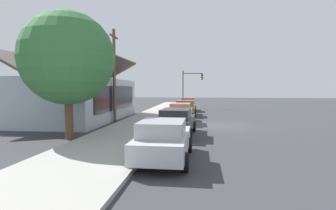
{
  "coord_description": "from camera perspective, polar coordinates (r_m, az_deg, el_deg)",
  "views": [
    {
      "loc": [
        -20.02,
        1.39,
        2.77
      ],
      "look_at": [
        1.13,
        3.86,
        1.43
      ],
      "focal_mm": 28.53,
      "sensor_mm": 36.0,
      "label": 1
    }
  ],
  "objects": [
    {
      "name": "car_silver",
      "position": [
        10.24,
        -0.95,
        -7.43
      ],
      "size": [
        4.48,
        2.07,
        1.59
      ],
      "rotation": [
        0.0,
        0.0,
        -0.01
      ],
      "color": "silver",
      "rests_on": "ground"
    },
    {
      "name": "car_olive",
      "position": [
        26.89,
        3.77,
        -0.58
      ],
      "size": [
        4.85,
        2.09,
        1.59
      ],
      "rotation": [
        0.0,
        0.0,
        0.0
      ],
      "color": "olive",
      "rests_on": "ground"
    },
    {
      "name": "car_charcoal",
      "position": [
        15.66,
        1.88,
        -3.59
      ],
      "size": [
        4.81,
        2.18,
        1.59
      ],
      "rotation": [
        0.0,
        0.0,
        -0.05
      ],
      "color": "#2D3035",
      "rests_on": "ground"
    },
    {
      "name": "fire_hydrant_red",
      "position": [
        14.71,
        -4.47,
        -5.32
      ],
      "size": [
        0.22,
        0.22,
        0.71
      ],
      "color": "red",
      "rests_on": "sidewalk_curb"
    },
    {
      "name": "utility_pole_wooden",
      "position": [
        22.07,
        -11.41,
        6.53
      ],
      "size": [
        1.8,
        0.24,
        7.5
      ],
      "color": "brown",
      "rests_on": "ground"
    },
    {
      "name": "sidewalk_curb",
      "position": [
        20.64,
        -5.19,
        -3.92
      ],
      "size": [
        60.0,
        4.2,
        0.16
      ],
      "primitive_type": "cube",
      "color": "#A3A099",
      "rests_on": "ground"
    },
    {
      "name": "car_cherry",
      "position": [
        32.75,
        4.25,
        0.16
      ],
      "size": [
        4.58,
        2.04,
        1.59
      ],
      "rotation": [
        0.0,
        0.0,
        0.03
      ],
      "color": "red",
      "rests_on": "ground"
    },
    {
      "name": "traffic_light_main",
      "position": [
        36.75,
        4.88,
        4.7
      ],
      "size": [
        0.37,
        2.79,
        5.2
      ],
      "color": "#383833",
      "rests_on": "ground"
    },
    {
      "name": "shade_tree",
      "position": [
        15.45,
        -20.64,
        9.29
      ],
      "size": [
        5.0,
        5.0,
        6.88
      ],
      "color": "brown",
      "rests_on": "ground"
    },
    {
      "name": "ground_plane",
      "position": [
        20.26,
        10.55,
        -4.33
      ],
      "size": [
        120.0,
        120.0,
        0.0
      ],
      "primitive_type": "plane",
      "color": "#38383D"
    },
    {
      "name": "car_coral",
      "position": [
        21.38,
        2.73,
        -1.67
      ],
      "size": [
        4.65,
        1.97,
        1.59
      ],
      "rotation": [
        0.0,
        0.0,
        0.01
      ],
      "color": "#EA8C75",
      "rests_on": "ground"
    },
    {
      "name": "storefront_building",
      "position": [
        24.72,
        -18.73,
        1.44
      ],
      "size": [
        13.48,
        7.41,
        5.58
      ],
      "color": "#ADBCC6",
      "rests_on": "ground"
    }
  ]
}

